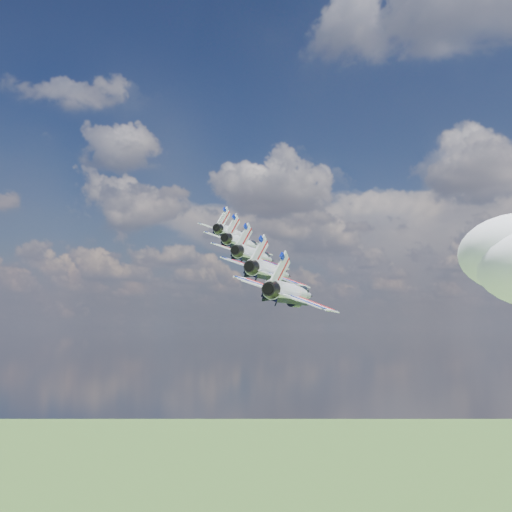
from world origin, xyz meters
The scene contains 5 objects.
jet_0 centered at (-16.43, 34.29, 156.65)m, with size 9.76×14.45×4.32m, color white, non-canonical shape.
jet_1 centered at (-9.39, 26.43, 153.65)m, with size 9.76×14.45×4.32m, color white, non-canonical shape.
jet_2 centered at (-2.35, 18.56, 150.65)m, with size 9.76×14.45×4.32m, color white, non-canonical shape.
jet_3 centered at (4.68, 10.70, 147.65)m, with size 9.76×14.45×4.32m, color white, non-canonical shape.
jet_4 centered at (11.72, 2.83, 144.65)m, with size 9.76×14.45×4.32m, color silver, non-canonical shape.
Camera 1 is at (42.00, -52.54, 141.22)m, focal length 45.00 mm.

